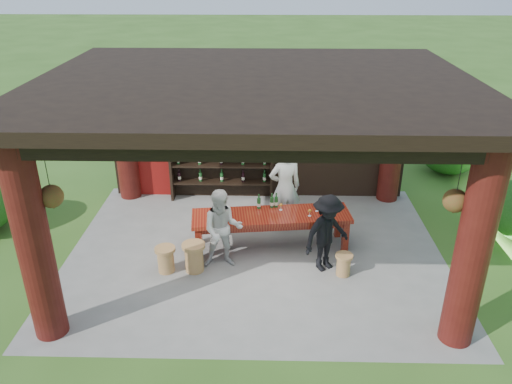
{
  "coord_description": "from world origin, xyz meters",
  "views": [
    {
      "loc": [
        0.22,
        -8.51,
        5.37
      ],
      "look_at": [
        0.0,
        0.4,
        1.15
      ],
      "focal_mm": 35.0,
      "sensor_mm": 36.0,
      "label": 1
    }
  ],
  "objects_px": {
    "guest_man": "(327,233)",
    "wine_shelf": "(221,157)",
    "host": "(285,188)",
    "stool_far_left": "(166,259)",
    "stool_near_right": "(344,264)",
    "napkin_basket": "(219,215)",
    "guest_woman": "(223,229)",
    "stool_near_left": "(194,257)",
    "tasting_table": "(271,220)"
  },
  "relations": [
    {
      "from": "guest_woman",
      "to": "stool_near_left",
      "type": "bearing_deg",
      "value": -163.7
    },
    {
      "from": "tasting_table",
      "to": "host",
      "type": "distance_m",
      "value": 0.93
    },
    {
      "from": "host",
      "to": "guest_man",
      "type": "distance_m",
      "value": 1.74
    },
    {
      "from": "stool_near_right",
      "to": "stool_near_left",
      "type": "bearing_deg",
      "value": 178.49
    },
    {
      "from": "stool_far_left",
      "to": "napkin_basket",
      "type": "relative_size",
      "value": 1.95
    },
    {
      "from": "stool_far_left",
      "to": "napkin_basket",
      "type": "distance_m",
      "value": 1.31
    },
    {
      "from": "tasting_table",
      "to": "napkin_basket",
      "type": "bearing_deg",
      "value": -170.08
    },
    {
      "from": "stool_near_left",
      "to": "stool_far_left",
      "type": "relative_size",
      "value": 1.13
    },
    {
      "from": "host",
      "to": "guest_woman",
      "type": "height_order",
      "value": "host"
    },
    {
      "from": "wine_shelf",
      "to": "host",
      "type": "relative_size",
      "value": 1.29
    },
    {
      "from": "wine_shelf",
      "to": "guest_woman",
      "type": "bearing_deg",
      "value": -84.65
    },
    {
      "from": "stool_near_left",
      "to": "guest_woman",
      "type": "height_order",
      "value": "guest_woman"
    },
    {
      "from": "guest_woman",
      "to": "stool_near_right",
      "type": "bearing_deg",
      "value": -11.79
    },
    {
      "from": "stool_far_left",
      "to": "host",
      "type": "xyz_separation_m",
      "value": [
        2.25,
        1.73,
        0.68
      ]
    },
    {
      "from": "wine_shelf",
      "to": "stool_near_left",
      "type": "height_order",
      "value": "wine_shelf"
    },
    {
      "from": "stool_far_left",
      "to": "wine_shelf",
      "type": "bearing_deg",
      "value": 75.98
    },
    {
      "from": "tasting_table",
      "to": "stool_near_left",
      "type": "distance_m",
      "value": 1.72
    },
    {
      "from": "host",
      "to": "napkin_basket",
      "type": "height_order",
      "value": "host"
    },
    {
      "from": "tasting_table",
      "to": "guest_woman",
      "type": "xyz_separation_m",
      "value": [
        -0.91,
        -0.67,
        0.15
      ]
    },
    {
      "from": "guest_man",
      "to": "stool_near_left",
      "type": "bearing_deg",
      "value": 148.43
    },
    {
      "from": "stool_near_right",
      "to": "stool_far_left",
      "type": "bearing_deg",
      "value": 179.38
    },
    {
      "from": "tasting_table",
      "to": "stool_near_left",
      "type": "bearing_deg",
      "value": -148.64
    },
    {
      "from": "stool_near_right",
      "to": "host",
      "type": "xyz_separation_m",
      "value": [
        -1.05,
        1.77,
        0.73
      ]
    },
    {
      "from": "stool_near_right",
      "to": "guest_woman",
      "type": "relative_size",
      "value": 0.27
    },
    {
      "from": "stool_near_right",
      "to": "stool_far_left",
      "type": "xyz_separation_m",
      "value": [
        -3.3,
        0.04,
        0.04
      ]
    },
    {
      "from": "wine_shelf",
      "to": "napkin_basket",
      "type": "distance_m",
      "value": 2.43
    },
    {
      "from": "stool_near_right",
      "to": "napkin_basket",
      "type": "relative_size",
      "value": 1.65
    },
    {
      "from": "wine_shelf",
      "to": "stool_near_right",
      "type": "bearing_deg",
      "value": -51.59
    },
    {
      "from": "stool_far_left",
      "to": "host",
      "type": "bearing_deg",
      "value": 37.58
    },
    {
      "from": "host",
      "to": "guest_man",
      "type": "bearing_deg",
      "value": 99.92
    },
    {
      "from": "host",
      "to": "tasting_table",
      "type": "bearing_deg",
      "value": 55.46
    },
    {
      "from": "host",
      "to": "guest_woman",
      "type": "bearing_deg",
      "value": 36.03
    },
    {
      "from": "stool_far_left",
      "to": "guest_man",
      "type": "height_order",
      "value": "guest_man"
    },
    {
      "from": "tasting_table",
      "to": "guest_man",
      "type": "xyz_separation_m",
      "value": [
        1.02,
        -0.74,
        0.13
      ]
    },
    {
      "from": "wine_shelf",
      "to": "guest_man",
      "type": "distance_m",
      "value": 3.71
    },
    {
      "from": "stool_near_right",
      "to": "napkin_basket",
      "type": "distance_m",
      "value": 2.56
    },
    {
      "from": "tasting_table",
      "to": "guest_man",
      "type": "distance_m",
      "value": 1.27
    },
    {
      "from": "guest_man",
      "to": "wine_shelf",
      "type": "bearing_deg",
      "value": 91.83
    },
    {
      "from": "napkin_basket",
      "to": "wine_shelf",
      "type": "bearing_deg",
      "value": 93.68
    },
    {
      "from": "stool_near_left",
      "to": "tasting_table",
      "type": "bearing_deg",
      "value": 31.36
    },
    {
      "from": "stool_far_left",
      "to": "host",
      "type": "relative_size",
      "value": 0.27
    },
    {
      "from": "tasting_table",
      "to": "guest_woman",
      "type": "bearing_deg",
      "value": -143.5
    },
    {
      "from": "guest_woman",
      "to": "napkin_basket",
      "type": "relative_size",
      "value": 6.01
    },
    {
      "from": "tasting_table",
      "to": "napkin_basket",
      "type": "xyz_separation_m",
      "value": [
        -1.03,
        -0.18,
        0.19
      ]
    },
    {
      "from": "wine_shelf",
      "to": "guest_man",
      "type": "height_order",
      "value": "wine_shelf"
    },
    {
      "from": "napkin_basket",
      "to": "guest_man",
      "type": "bearing_deg",
      "value": -15.35
    },
    {
      "from": "stool_near_left",
      "to": "host",
      "type": "distance_m",
      "value": 2.5
    },
    {
      "from": "stool_near_left",
      "to": "host",
      "type": "xyz_separation_m",
      "value": [
        1.73,
        1.7,
        0.65
      ]
    },
    {
      "from": "wine_shelf",
      "to": "stool_near_left",
      "type": "bearing_deg",
      "value": -94.74
    },
    {
      "from": "stool_far_left",
      "to": "guest_man",
      "type": "relative_size",
      "value": 0.33
    }
  ]
}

